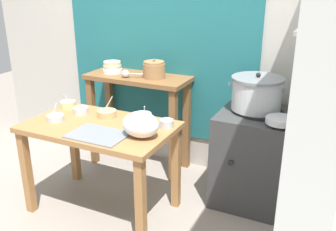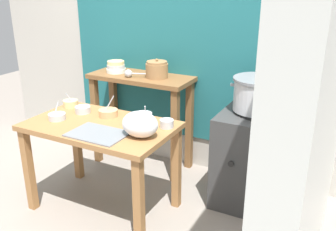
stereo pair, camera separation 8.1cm
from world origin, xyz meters
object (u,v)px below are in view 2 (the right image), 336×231
Objects in this scene: clay_pot at (157,70)px; plastic_bag at (140,124)px; ladle at (129,73)px; prep_bowl_3 at (71,103)px; wide_pan at (281,122)px; prep_bowl_0 at (143,117)px; bowl_stack_enamel at (116,67)px; prep_bowl_2 at (108,113)px; steamer_pot at (258,94)px; prep_bowl_1 at (83,109)px; serving_tray at (98,134)px; prep_bowl_4 at (57,116)px; stove_block at (257,158)px; back_shelf_table at (141,98)px; prep_bowl_5 at (167,123)px; prep_table at (101,137)px.

clay_pot reaches higher than plastic_bag.
prep_bowl_3 is at bearing -121.26° from ladle.
prep_bowl_0 is at bearing -165.52° from wide_pan.
prep_bowl_2 is (0.34, -0.61, -0.20)m from bowl_stack_enamel.
prep_bowl_2 is at bearing -154.01° from steamer_pot.
bowl_stack_enamel is 1.46× the size of prep_bowl_1.
clay_pot reaches higher than prep_bowl_1.
ladle reaches higher than wide_pan.
serving_tray is 2.91× the size of prep_bowl_4.
prep_bowl_0 reaches higher than prep_bowl_1.
stove_block is 1.53m from bowl_stack_enamel.
back_shelf_table is 1.38m from wide_pan.
ladle reaches higher than prep_bowl_1.
stove_block is 1.60m from prep_bowl_4.
prep_bowl_5 is at bearing 43.13° from serving_tray.
clay_pot is 0.77× the size of plastic_bag.
bowl_stack_enamel reaches higher than ladle.
bowl_stack_enamel reaches higher than serving_tray.
prep_bowl_5 reaches higher than serving_tray.
ladle is 0.92m from serving_tray.
prep_bowl_4 is (-0.30, -0.24, -0.00)m from prep_bowl_2.
bowl_stack_enamel is at bearing -179.46° from clay_pot.
clay_pot reaches higher than prep_bowl_5.
prep_bowl_3 is (-0.34, -0.57, 0.07)m from back_shelf_table.
clay_pot reaches higher than prep_table.
bowl_stack_enamel is 1.31× the size of prep_bowl_4.
prep_bowl_2 is at bearing -82.95° from back_shelf_table.
prep_bowl_5 is at bearing 0.62° from prep_bowl_2.
clay_pot is 1.45× the size of prep_bowl_4.
back_shelf_table is 4.83× the size of clay_pot.
prep_bowl_1 is at bearing -172.90° from prep_bowl_0.
prep_bowl_5 reaches higher than prep_bowl_1.
bowl_stack_enamel is at bearing 144.72° from prep_bowl_5.
back_shelf_table is 6.98× the size of prep_bowl_4.
prep_bowl_3 is 0.30m from prep_bowl_4.
wide_pan is 1.65m from prep_bowl_4.
clay_pot is at bearing 164.22° from wide_pan.
clay_pot is 1.22× the size of prep_bowl_2.
steamer_pot is at bearing 43.64° from prep_bowl_5.
prep_bowl_5 reaches higher than prep_table.
back_shelf_table reaches higher than prep_bowl_5.
stove_block is 3.09× the size of ladle.
plastic_bag is at bearing -52.76° from ladle.
back_shelf_table is (-0.12, 0.78, 0.07)m from prep_table.
plastic_bag is at bearing -62.45° from prep_bowl_0.
prep_table is 0.38m from prep_bowl_4.
stove_block is 3.93× the size of clay_pot.
prep_bowl_2 reaches higher than prep_bowl_5.
prep_table is 1.15× the size of back_shelf_table.
bowl_stack_enamel is 0.88m from prep_bowl_0.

